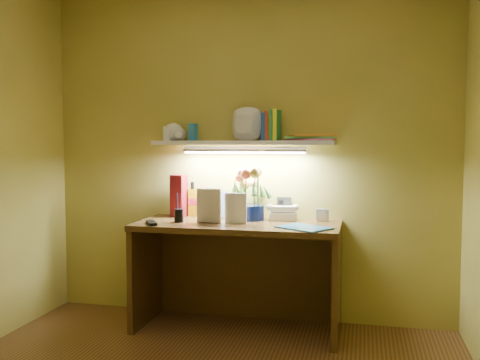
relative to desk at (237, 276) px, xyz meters
name	(u,v)px	position (x,y,z in m)	size (l,w,h in m)	color
desk	(237,276)	(0.00, 0.00, 0.00)	(1.40, 0.60, 0.75)	#3A2710
flower_bouquet	(249,194)	(0.05, 0.16, 0.56)	(0.23, 0.23, 0.37)	#081033
telephone	(283,212)	(0.29, 0.19, 0.43)	(0.19, 0.14, 0.11)	beige
desk_clock	(323,215)	(0.57, 0.20, 0.42)	(0.09, 0.04, 0.09)	silver
whisky_bottle	(193,199)	(-0.41, 0.26, 0.50)	(0.07, 0.07, 0.26)	#A67104
whisky_box	(179,196)	(-0.49, 0.20, 0.53)	(0.10, 0.10, 0.31)	maroon
pen_cup	(179,211)	(-0.40, -0.07, 0.45)	(0.06, 0.06, 0.16)	black
art_card	(217,205)	(-0.20, 0.19, 0.47)	(0.19, 0.04, 0.19)	white
tv_remote	(151,223)	(-0.55, -0.20, 0.38)	(0.05, 0.18, 0.02)	black
blue_folder	(304,228)	(0.47, -0.13, 0.38)	(0.31, 0.23, 0.01)	teal
desk_book_a	(197,205)	(-0.28, -0.03, 0.49)	(0.18, 0.02, 0.24)	beige
desk_book_b	(225,208)	(-0.08, -0.04, 0.48)	(0.15, 0.02, 0.21)	white
wall_shelf	(246,137)	(0.02, 0.19, 0.96)	(1.33, 0.35, 0.25)	white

